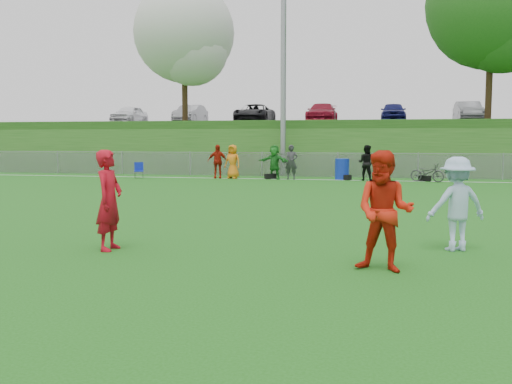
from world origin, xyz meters
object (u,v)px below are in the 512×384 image
(recycling_bin, at_px, (342,169))
(bicycle, at_px, (427,173))
(player_red_left, at_px, (109,200))
(player_red_center, at_px, (385,211))
(player_blue, at_px, (456,204))

(recycling_bin, distance_m, bicycle, 3.99)
(player_red_left, bearing_deg, player_red_center, -98.15)
(recycling_bin, bearing_deg, player_red_center, -84.57)
(player_blue, relative_size, recycling_bin, 1.66)
(player_red_left, distance_m, bicycle, 19.32)
(player_blue, xyz_separation_m, recycling_bin, (-3.11, 17.29, -0.34))
(player_red_left, bearing_deg, bicycle, -21.43)
(player_red_center, distance_m, bicycle, 18.81)
(player_red_center, relative_size, recycling_bin, 1.80)
(player_red_center, relative_size, player_blue, 1.09)
(bicycle, bearing_deg, player_red_left, -173.90)
(player_red_left, xyz_separation_m, player_red_center, (4.84, -0.67, 0.01))
(player_red_left, relative_size, player_red_center, 0.99)
(player_red_left, bearing_deg, recycling_bin, -9.53)
(player_red_left, xyz_separation_m, recycling_bin, (3.01, 18.56, -0.40))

